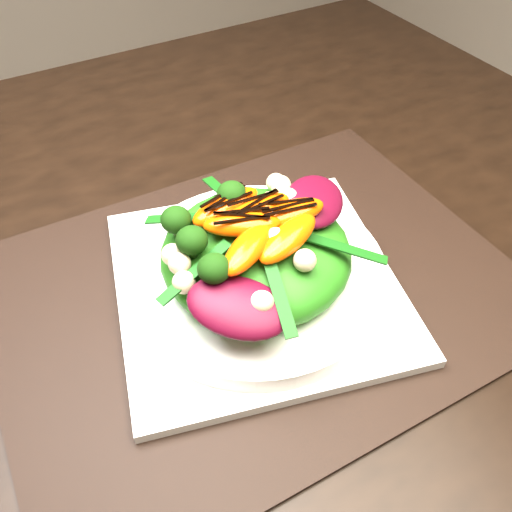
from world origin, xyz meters
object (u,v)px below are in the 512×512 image
plate_base (256,283)px  lettuce_mound (256,253)px  dining_table (24,288)px  placemat (256,288)px  orange_segment (228,208)px  salad_bowl (256,273)px

plate_base → lettuce_mound: lettuce_mound is taller
dining_table → placemat: (0.21, -0.14, 0.02)m
plate_base → orange_segment: bearing=109.9°
dining_table → orange_segment: 0.25m
dining_table → lettuce_mound: size_ratio=8.68×
dining_table → plate_base: dining_table is taller
plate_base → orange_segment: orange_segment is taller
salad_bowl → orange_segment: (-0.01, 0.03, 0.07)m
placemat → salad_bowl: bearing=0.0°
plate_base → salad_bowl: (0.00, 0.00, 0.01)m
placemat → plate_base: 0.01m
lettuce_mound → dining_table: bearing=145.5°
dining_table → lettuce_mound: (0.21, -0.14, 0.07)m
placemat → salad_bowl: size_ratio=2.00×
plate_base → orange_segment: size_ratio=3.89×
placemat → salad_bowl: salad_bowl is taller
placemat → plate_base: (0.00, 0.00, 0.01)m
salad_bowl → lettuce_mound: 0.03m
salad_bowl → dining_table: bearing=145.5°
orange_segment → salad_bowl: bearing=-70.1°
placemat → lettuce_mound: bearing=0.0°
placemat → orange_segment: 0.10m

